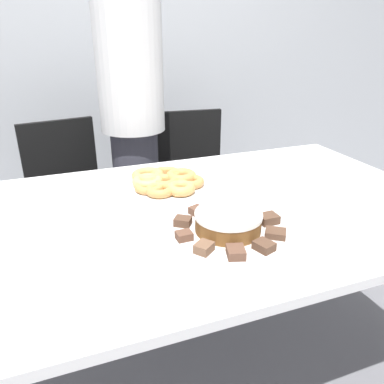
{
  "coord_description": "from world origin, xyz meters",
  "views": [
    {
      "loc": [
        -0.39,
        -1.09,
        1.3
      ],
      "look_at": [
        0.02,
        0.01,
        0.79
      ],
      "focal_mm": 35.0,
      "sensor_mm": 36.0,
      "label": 1
    }
  ],
  "objects_px": {
    "office_chair_right": "(195,191)",
    "napkin": "(305,177)",
    "person_standing": "(134,120)",
    "plate_donuts": "(164,187)",
    "frosted_cake": "(228,222)",
    "office_chair_left": "(73,209)",
    "plate_cake": "(228,232)"
  },
  "relations": [
    {
      "from": "office_chair_right",
      "to": "napkin",
      "type": "height_order",
      "value": "office_chair_right"
    },
    {
      "from": "person_standing",
      "to": "plate_donuts",
      "type": "bearing_deg",
      "value": -92.38
    },
    {
      "from": "plate_donuts",
      "to": "frosted_cake",
      "type": "xyz_separation_m",
      "value": [
        0.08,
        -0.41,
        0.03
      ]
    },
    {
      "from": "office_chair_left",
      "to": "napkin",
      "type": "distance_m",
      "value": 1.24
    },
    {
      "from": "person_standing",
      "to": "napkin",
      "type": "bearing_deg",
      "value": -52.91
    },
    {
      "from": "plate_cake",
      "to": "office_chair_right",
      "type": "bearing_deg",
      "value": 74.0
    },
    {
      "from": "office_chair_right",
      "to": "plate_cake",
      "type": "relative_size",
      "value": 2.36
    },
    {
      "from": "office_chair_left",
      "to": "plate_cake",
      "type": "distance_m",
      "value": 1.19
    },
    {
      "from": "plate_donuts",
      "to": "frosted_cake",
      "type": "bearing_deg",
      "value": -79.18
    },
    {
      "from": "person_standing",
      "to": "office_chair_right",
      "type": "relative_size",
      "value": 1.91
    },
    {
      "from": "person_standing",
      "to": "frosted_cake",
      "type": "xyz_separation_m",
      "value": [
        0.05,
        -1.04,
        -0.1
      ]
    },
    {
      "from": "plate_cake",
      "to": "frosted_cake",
      "type": "bearing_deg",
      "value": 180.0
    },
    {
      "from": "plate_donuts",
      "to": "frosted_cake",
      "type": "relative_size",
      "value": 1.84
    },
    {
      "from": "office_chair_right",
      "to": "frosted_cake",
      "type": "distance_m",
      "value": 1.17
    },
    {
      "from": "frosted_cake",
      "to": "plate_cake",
      "type": "bearing_deg",
      "value": 0.0
    },
    {
      "from": "plate_donuts",
      "to": "office_chair_right",
      "type": "bearing_deg",
      "value": 59.74
    },
    {
      "from": "office_chair_left",
      "to": "frosted_cake",
      "type": "distance_m",
      "value": 1.2
    },
    {
      "from": "plate_cake",
      "to": "frosted_cake",
      "type": "xyz_separation_m",
      "value": [
        -0.0,
        0.0,
        0.03
      ]
    },
    {
      "from": "person_standing",
      "to": "office_chair_left",
      "type": "distance_m",
      "value": 0.59
    },
    {
      "from": "plate_cake",
      "to": "plate_donuts",
      "type": "bearing_deg",
      "value": 100.82
    },
    {
      "from": "person_standing",
      "to": "plate_donuts",
      "type": "relative_size",
      "value": 4.44
    },
    {
      "from": "plate_cake",
      "to": "napkin",
      "type": "relative_size",
      "value": 2.05
    },
    {
      "from": "plate_donuts",
      "to": "office_chair_left",
      "type": "bearing_deg",
      "value": 117.11
    },
    {
      "from": "office_chair_right",
      "to": "plate_cake",
      "type": "bearing_deg",
      "value": -100.43
    },
    {
      "from": "person_standing",
      "to": "plate_donuts",
      "type": "distance_m",
      "value": 0.65
    },
    {
      "from": "plate_cake",
      "to": "frosted_cake",
      "type": "relative_size",
      "value": 1.81
    },
    {
      "from": "office_chair_left",
      "to": "plate_cake",
      "type": "xyz_separation_m",
      "value": [
        0.41,
        -1.07,
        0.34
      ]
    },
    {
      "from": "frosted_cake",
      "to": "napkin",
      "type": "bearing_deg",
      "value": 31.28
    },
    {
      "from": "plate_cake",
      "to": "frosted_cake",
      "type": "distance_m",
      "value": 0.03
    },
    {
      "from": "person_standing",
      "to": "plate_donuts",
      "type": "xyz_separation_m",
      "value": [
        -0.03,
        -0.63,
        -0.13
      ]
    },
    {
      "from": "plate_cake",
      "to": "plate_donuts",
      "type": "relative_size",
      "value": 0.99
    },
    {
      "from": "office_chair_right",
      "to": "person_standing",
      "type": "bearing_deg",
      "value": -170.54
    }
  ]
}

